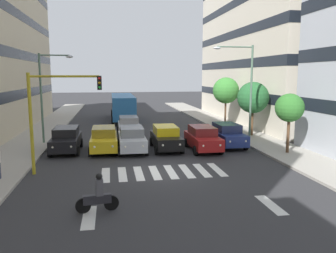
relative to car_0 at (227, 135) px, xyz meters
name	(u,v)px	position (x,y,z in m)	size (l,w,h in m)	color
ground_plane	(163,172)	(5.89, 6.07, -0.89)	(180.00, 180.00, 0.00)	#2D2D30
sidewalk_left	(312,164)	(-3.26, 6.07, -0.81)	(3.47, 90.00, 0.15)	#9E998E
building_left_block_0	(268,36)	(-9.26, -13.07, 8.94)	(8.56, 24.76, 19.65)	beige
crosswalk_markings	(163,172)	(5.89, 6.07, -0.88)	(6.75, 2.80, 0.01)	silver
lane_arrow_0	(271,205)	(2.18, 11.57, -0.88)	(0.50, 2.20, 0.01)	silver
lane_arrow_1	(89,217)	(9.60, 11.57, -0.88)	(0.50, 2.20, 0.01)	silver
car_0	(227,135)	(0.00, 0.00, 0.00)	(2.02, 4.44, 1.72)	navy
car_1	(203,138)	(2.20, 1.03, 0.00)	(2.02, 4.44, 1.72)	maroon
car_2	(166,138)	(4.78, 0.38, 0.00)	(2.02, 4.44, 1.72)	black
car_3	(132,139)	(7.25, 0.49, 0.00)	(2.02, 4.44, 1.72)	#B2B7BC
car_4	(104,139)	(9.20, 0.19, 0.00)	(2.02, 4.44, 1.72)	gold
car_5	(66,139)	(11.83, -0.17, 0.00)	(2.02, 4.44, 1.72)	black
car_row2_0	(129,126)	(7.13, -5.66, 0.00)	(2.02, 4.44, 1.72)	silver
bus_behind_traffic	(123,105)	(7.25, -16.27, 0.97)	(2.78, 10.50, 3.00)	#286BAD
motorcycle_with_rider	(98,196)	(9.26, 11.06, -0.24)	(1.70, 0.39, 1.57)	black
traffic_light_gantry	(51,107)	(11.83, 5.26, 2.78)	(3.87, 0.36, 5.50)	#AD991E
street_lamp_left	(245,83)	(-1.62, -0.76, 3.84)	(3.19, 0.28, 7.47)	#4C6B56
street_lamp_right	(46,89)	(13.49, -3.06, 3.45)	(2.58, 0.28, 6.86)	#4C6B56
street_tree_0	(290,108)	(-3.11, 3.35, 2.30)	(1.91, 1.91, 4.01)	#513823
street_tree_1	(253,98)	(-3.44, -3.30, 2.56)	(2.70, 2.70, 4.65)	#513823
street_tree_2	(226,91)	(-3.22, -9.67, 2.88)	(2.72, 2.72, 4.99)	#513823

